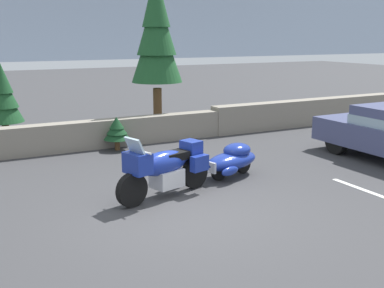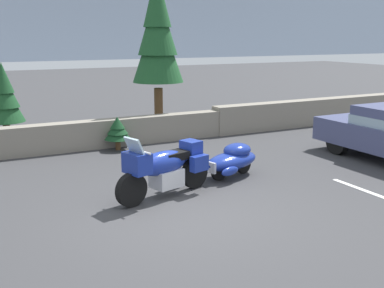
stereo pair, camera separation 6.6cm
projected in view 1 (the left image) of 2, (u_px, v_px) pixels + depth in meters
ground_plane at (184, 213)px, 8.63m from camera, size 80.00×80.00×0.00m
stone_guard_wall at (102, 133)px, 13.63m from camera, size 24.00×0.54×0.93m
touring_motorcycle at (165, 167)px, 9.37m from camera, size 2.26×1.13×1.33m
car_shaped_trailer at (232, 159)px, 10.79m from camera, size 2.21×1.10×0.76m
pine_tree_tall at (156, 33)px, 14.94m from camera, size 1.64×1.64×5.23m
pine_tree_secondary at (3, 96)px, 13.08m from camera, size 1.07×1.07×2.47m
pine_sapling_near at (117, 129)px, 13.27m from camera, size 0.76×0.76×0.95m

